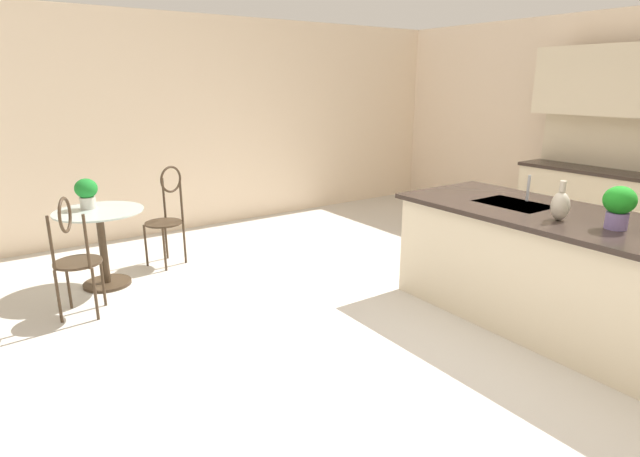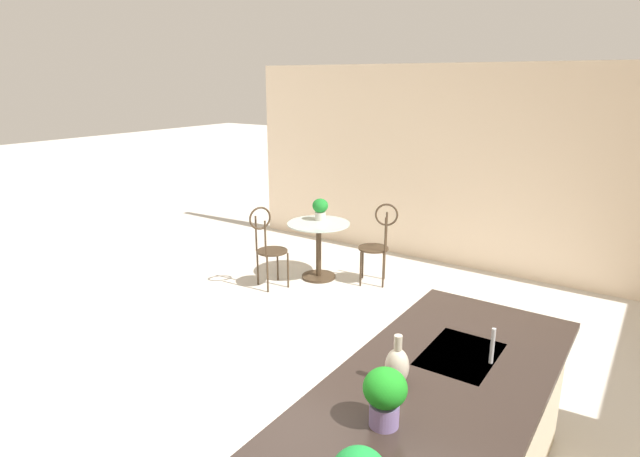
{
  "view_description": "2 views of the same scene",
  "coord_description": "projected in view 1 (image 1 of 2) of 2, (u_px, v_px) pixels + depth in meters",
  "views": [
    {
      "loc": [
        2.2,
        -2.79,
        1.89
      ],
      "look_at": [
        -0.72,
        -0.76,
        0.86
      ],
      "focal_mm": 28.62,
      "sensor_mm": 36.0,
      "label": 1
    },
    {
      "loc": [
        2.53,
        1.71,
        2.51
      ],
      "look_at": [
        -1.29,
        -0.87,
        1.17
      ],
      "focal_mm": 29.24,
      "sensor_mm": 36.0,
      "label": 2
    }
  ],
  "objects": [
    {
      "name": "wall_left_window",
      "position": [
        216.0,
        124.0,
        6.78
      ],
      "size": [
        0.12,
        7.8,
        2.7
      ],
      "primitive_type": "cube",
      "color": "beige",
      "rests_on": "ground"
    },
    {
      "name": "chair_by_island",
      "position": [
        167.0,
        211.0,
        5.36
      ],
      "size": [
        0.5,
        0.52,
        1.04
      ],
      "color": "#3D2D1E",
      "rests_on": "ground"
    },
    {
      "name": "potted_plant_counter_near",
      "position": [
        619.0,
        205.0,
        3.44
      ],
      "size": [
        0.21,
        0.21,
        0.3
      ],
      "color": "#7A669E",
      "rests_on": "kitchen_island"
    },
    {
      "name": "potted_plant_on_table",
      "position": [
        86.0,
        192.0,
        4.74
      ],
      "size": [
        0.2,
        0.2,
        0.29
      ],
      "color": "beige",
      "rests_on": "bistro_table"
    },
    {
      "name": "vase_on_counter",
      "position": [
        560.0,
        205.0,
        3.67
      ],
      "size": [
        0.13,
        0.13,
        0.29
      ],
      "color": "#BCB29E",
      "rests_on": "kitchen_island"
    },
    {
      "name": "ground_plane",
      "position": [
        460.0,
        345.0,
        3.79
      ],
      "size": [
        40.0,
        40.0,
        0.0
      ],
      "primitive_type": "plane",
      "color": "beige"
    },
    {
      "name": "back_counter_run",
      "position": [
        627.0,
        211.0,
        5.72
      ],
      "size": [
        2.44,
        0.64,
        1.52
      ],
      "color": "beige",
      "rests_on": "ground"
    },
    {
      "name": "bistro_table",
      "position": [
        102.0,
        241.0,
        4.8
      ],
      "size": [
        0.8,
        0.8,
        0.74
      ],
      "color": "#3D2D1E",
      "rests_on": "ground"
    },
    {
      "name": "sink_faucet",
      "position": [
        528.0,
        188.0,
        4.26
      ],
      "size": [
        0.02,
        0.02,
        0.22
      ],
      "primitive_type": "cylinder",
      "color": "#B2B5BA",
      "rests_on": "kitchen_island"
    },
    {
      "name": "kitchen_island",
      "position": [
        570.0,
        275.0,
        3.89
      ],
      "size": [
        2.8,
        1.06,
        0.92
      ],
      "color": "beige",
      "rests_on": "ground"
    },
    {
      "name": "chair_near_window",
      "position": [
        74.0,
        252.0,
        4.1
      ],
      "size": [
        0.52,
        0.5,
        1.04
      ],
      "color": "#3D2D1E",
      "rests_on": "ground"
    }
  ]
}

